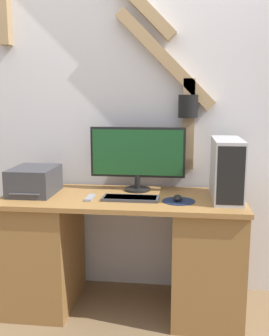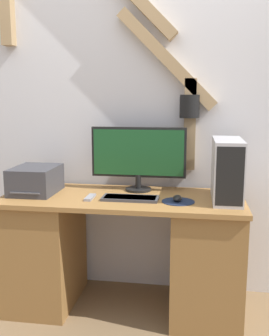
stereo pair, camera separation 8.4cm
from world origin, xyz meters
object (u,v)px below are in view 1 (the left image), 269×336
object	(u,v)px
keyboard	(131,198)
computer_tower	(227,169)
printer	(34,181)
mouse	(178,198)
remote_control	(90,198)
monitor	(138,155)

from	to	relation	value
keyboard	computer_tower	world-z (taller)	computer_tower
keyboard	printer	distance (m)	0.67
mouse	remote_control	size ratio (longest dim) A/B	0.65
mouse	computer_tower	xyz separation A→B (m)	(0.30, 0.09, 0.17)
keyboard	computer_tower	xyz separation A→B (m)	(0.60, 0.09, 0.18)
computer_tower	remote_control	xyz separation A→B (m)	(-0.85, -0.10, -0.18)
mouse	printer	xyz separation A→B (m)	(-0.95, 0.09, 0.07)
monitor	computer_tower	bearing A→B (deg)	-15.94
keyboard	monitor	bearing A→B (deg)	86.44
monitor	printer	distance (m)	0.71
keyboard	mouse	world-z (taller)	mouse
monitor	printer	size ratio (longest dim) A/B	1.80
remote_control	monitor	bearing A→B (deg)	44.54
remote_control	computer_tower	bearing A→B (deg)	6.84
keyboard	printer	bearing A→B (deg)	172.85
remote_control	printer	bearing A→B (deg)	166.55
keyboard	remote_control	size ratio (longest dim) A/B	2.39
mouse	remote_control	bearing A→B (deg)	-178.90
mouse	computer_tower	world-z (taller)	computer_tower
mouse	remote_control	distance (m)	0.55
printer	remote_control	world-z (taller)	printer
printer	computer_tower	bearing A→B (deg)	0.29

